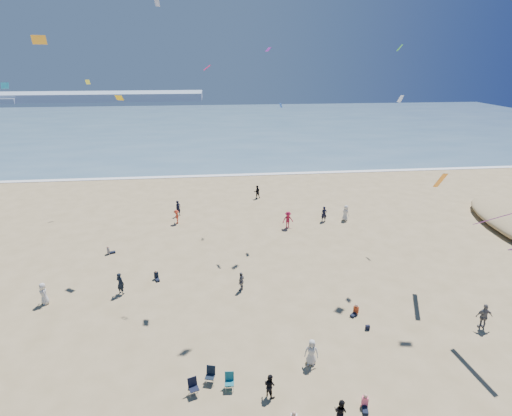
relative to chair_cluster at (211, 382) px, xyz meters
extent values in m
plane|color=tan|center=(1.31, -1.13, -0.50)|extent=(220.00, 220.00, 0.00)
cube|color=#476B84|center=(1.31, 93.87, -0.47)|extent=(220.00, 100.00, 0.06)
cube|color=white|center=(1.31, 43.87, -0.46)|extent=(220.00, 1.20, 0.08)
cube|color=#7A8EA8|center=(-58.69, 168.87, 1.10)|extent=(110.00, 20.00, 3.20)
imported|color=black|center=(6.20, 32.54, 0.39)|extent=(0.96, 0.80, 1.78)
imported|color=silver|center=(6.15, 1.36, 0.37)|extent=(0.96, 0.74, 1.75)
imported|color=black|center=(6.62, -3.00, 0.25)|extent=(0.91, 0.92, 1.50)
imported|color=black|center=(-3.82, 27.20, 0.44)|extent=(0.81, 0.80, 1.89)
imported|color=slate|center=(18.90, 3.50, 0.46)|extent=(1.18, 0.62, 1.91)
imported|color=slate|center=(2.47, 10.14, 0.32)|extent=(0.80, 1.04, 1.64)
imported|color=silver|center=(15.57, 23.71, 0.41)|extent=(0.97, 1.06, 1.82)
imported|color=red|center=(-3.85, 24.85, 0.31)|extent=(0.86, 1.17, 1.62)
imported|color=maroon|center=(8.53, 22.28, 0.45)|extent=(1.31, 0.86, 1.90)
imported|color=black|center=(3.25, -0.83, 0.22)|extent=(0.88, 0.89, 1.45)
imported|color=black|center=(-7.16, 10.65, 0.44)|extent=(0.82, 0.74, 1.88)
imported|color=black|center=(13.01, 23.66, 0.40)|extent=(0.68, 0.48, 1.79)
imported|color=silver|center=(-12.71, 9.86, 0.39)|extent=(0.96, 1.04, 1.78)
cube|color=white|center=(-1.05, 0.24, -0.30)|extent=(0.35, 0.20, 0.40)
cube|color=black|center=(1.06, 0.25, -0.31)|extent=(0.30, 0.22, 0.38)
cube|color=black|center=(10.85, 4.17, -0.33)|extent=(0.28, 0.18, 0.34)
cube|color=orange|center=(-9.68, 9.71, 18.30)|extent=(0.86, 0.64, 0.54)
cube|color=purple|center=(6.16, 22.40, 17.98)|extent=(0.53, 0.85, 0.37)
cube|color=yellow|center=(-7.13, 18.00, 14.07)|extent=(0.82, 0.68, 0.42)
cube|color=#2CBFE0|center=(-14.62, 14.87, 15.32)|extent=(0.56, 0.22, 0.44)
cube|color=blue|center=(7.42, 22.14, 12.82)|extent=(0.22, 0.69, 0.42)
cube|color=green|center=(16.18, 15.97, 18.01)|extent=(0.61, 0.62, 0.50)
cube|color=white|center=(18.90, 20.35, 13.51)|extent=(0.42, 0.62, 0.65)
cube|color=yellow|center=(-13.90, 33.43, 14.53)|extent=(0.57, 0.53, 0.52)
cube|color=#DA124A|center=(0.38, 14.14, 16.56)|extent=(0.58, 0.79, 0.38)
cube|color=white|center=(-5.16, 34.21, 23.10)|extent=(0.59, 0.44, 0.72)
cube|color=purple|center=(18.25, 3.41, 7.97)|extent=(0.35, 3.14, 2.21)
cube|color=orange|center=(18.16, 10.27, 8.27)|extent=(0.35, 2.64, 1.87)
camera|label=1|loc=(0.65, -17.88, 17.33)|focal=28.00mm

